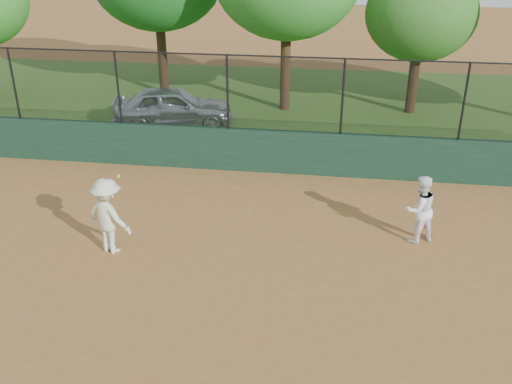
# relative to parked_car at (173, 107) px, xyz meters

# --- Properties ---
(ground) EXTENTS (80.00, 80.00, 0.00)m
(ground) POSITION_rel_parked_car_xyz_m (3.01, -9.34, -0.67)
(ground) COLOR #956130
(ground) RESTS_ON ground
(back_wall) EXTENTS (26.00, 0.20, 1.20)m
(back_wall) POSITION_rel_parked_car_xyz_m (3.01, -3.34, -0.07)
(back_wall) COLOR #193926
(back_wall) RESTS_ON ground
(grass_strip) EXTENTS (36.00, 12.00, 0.01)m
(grass_strip) POSITION_rel_parked_car_xyz_m (3.01, 2.66, -0.66)
(grass_strip) COLOR #325A1C
(grass_strip) RESTS_ON ground
(parked_car) EXTENTS (4.16, 2.38, 1.33)m
(parked_car) POSITION_rel_parked_car_xyz_m (0.00, 0.00, 0.00)
(parked_car) COLOR #B7BCC2
(parked_car) RESTS_ON ground
(player_second) EXTENTS (0.92, 0.86, 1.52)m
(player_second) POSITION_rel_parked_car_xyz_m (7.24, -6.58, 0.09)
(player_second) COLOR white
(player_second) RESTS_ON ground
(player_main) EXTENTS (1.22, 0.97, 1.91)m
(player_main) POSITION_rel_parked_car_xyz_m (0.86, -7.92, 0.16)
(player_main) COLOR beige
(player_main) RESTS_ON ground
(fence_assembly) EXTENTS (26.00, 0.06, 2.00)m
(fence_assembly) POSITION_rel_parked_car_xyz_m (2.98, -3.34, 1.57)
(fence_assembly) COLOR black
(fence_assembly) RESTS_ON back_wall
(tree_3) EXTENTS (3.72, 3.38, 5.04)m
(tree_3) POSITION_rel_parked_car_xyz_m (8.00, 2.66, 2.76)
(tree_3) COLOR #3D2714
(tree_3) RESTS_ON ground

